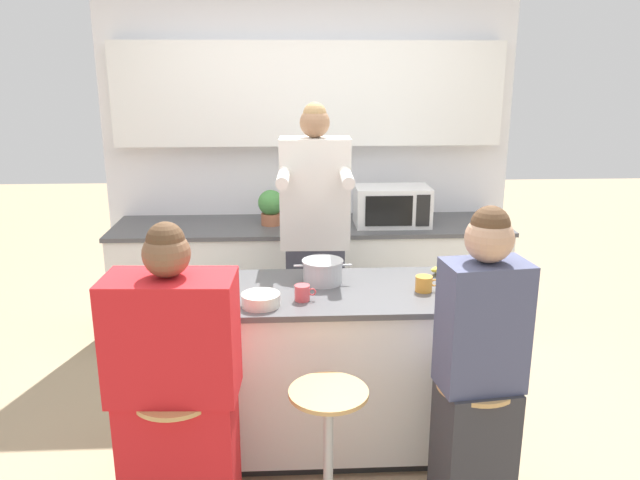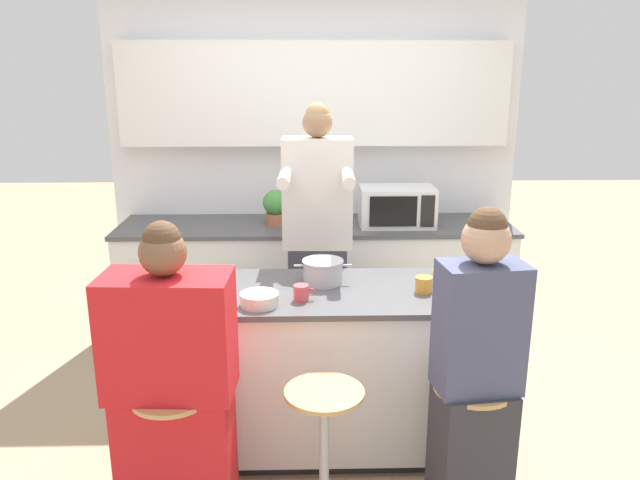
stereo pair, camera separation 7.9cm
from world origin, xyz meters
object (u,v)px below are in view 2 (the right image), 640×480
(bar_stool_leftmost, at_px, (176,461))
(microwave, at_px, (397,206))
(kitchen_island, at_px, (320,367))
(person_cooking, at_px, (317,252))
(coffee_cup_near, at_px, (301,293))
(fruit_bowl, at_px, (259,299))
(coffee_cup_far, at_px, (424,285))
(bar_stool_center, at_px, (324,457))
(person_seated_near, at_px, (475,385))
(banana_bunch, at_px, (444,271))
(bar_stool_rightmost, at_px, (469,451))
(person_wrapped_blanket, at_px, (173,394))
(potted_plant, at_px, (276,206))
(cooking_pot, at_px, (323,271))

(bar_stool_leftmost, relative_size, microwave, 1.27)
(kitchen_island, xyz_separation_m, person_cooking, (-0.00, 0.67, 0.44))
(person_cooking, xyz_separation_m, coffee_cup_near, (-0.09, -0.82, 0.04))
(person_cooking, distance_m, microwave, 0.91)
(coffee_cup_near, bearing_deg, fruit_bowl, -162.85)
(fruit_bowl, bearing_deg, coffee_cup_far, 10.97)
(bar_stool_center, bearing_deg, coffee_cup_near, 100.95)
(person_seated_near, xyz_separation_m, coffee_cup_far, (-0.12, 0.60, 0.25))
(bar_stool_leftmost, height_order, person_cooking, person_cooking)
(bar_stool_leftmost, xyz_separation_m, person_cooking, (0.65, 1.34, 0.55))
(bar_stool_center, height_order, microwave, microwave)
(bar_stool_leftmost, distance_m, banana_bunch, 1.70)
(person_seated_near, bearing_deg, bar_stool_rightmost, 87.72)
(bar_stool_leftmost, height_order, microwave, microwave)
(person_wrapped_blanket, xyz_separation_m, potted_plant, (0.36, 2.04, 0.36))
(person_cooking, distance_m, cooking_pot, 0.57)
(bar_stool_leftmost, xyz_separation_m, coffee_cup_far, (1.18, 0.62, 0.59))
(bar_stool_rightmost, bearing_deg, cooking_pot, 131.05)
(person_seated_near, relative_size, microwave, 2.77)
(person_seated_near, height_order, potted_plant, person_seated_near)
(bar_stool_center, bearing_deg, kitchen_island, 90.00)
(kitchen_island, relative_size, banana_bunch, 9.57)
(cooking_pot, bearing_deg, potted_plant, 103.36)
(kitchen_island, relative_size, cooking_pot, 5.28)
(cooking_pot, height_order, coffee_cup_near, cooking_pot)
(person_wrapped_blanket, relative_size, coffee_cup_near, 13.34)
(bar_stool_rightmost, xyz_separation_m, cooking_pot, (-0.64, 0.73, 0.61))
(bar_stool_leftmost, bearing_deg, bar_stool_center, 0.93)
(microwave, bearing_deg, fruit_bowl, -119.79)
(microwave, bearing_deg, person_cooking, -131.27)
(person_seated_near, height_order, coffee_cup_far, person_seated_near)
(bar_stool_leftmost, distance_m, person_wrapped_blanket, 0.32)
(coffee_cup_far, bearing_deg, banana_bunch, 58.28)
(kitchen_island, xyz_separation_m, coffee_cup_near, (-0.10, -0.14, 0.49))
(coffee_cup_far, bearing_deg, person_seated_near, -78.35)
(kitchen_island, relative_size, bar_stool_rightmost, 2.38)
(kitchen_island, height_order, bar_stool_leftmost, kitchen_island)
(bar_stool_rightmost, xyz_separation_m, person_wrapped_blanket, (-1.30, -0.02, 0.32))
(bar_stool_leftmost, bearing_deg, person_wrapped_blanket, 82.17)
(bar_stool_leftmost, relative_size, banana_bunch, 4.02)
(person_wrapped_blanket, distance_m, coffee_cup_near, 0.79)
(potted_plant, bearing_deg, person_seated_near, -65.16)
(fruit_bowl, height_order, coffee_cup_far, coffee_cup_far)
(cooking_pot, distance_m, coffee_cup_far, 0.54)
(coffee_cup_far, height_order, banana_bunch, coffee_cup_far)
(person_cooking, height_order, coffee_cup_far, person_cooking)
(bar_stool_rightmost, relative_size, coffee_cup_far, 5.73)
(person_seated_near, bearing_deg, person_wrapped_blanket, 172.74)
(bar_stool_leftmost, xyz_separation_m, coffee_cup_near, (0.56, 0.52, 0.59))
(person_wrapped_blanket, bearing_deg, bar_stool_center, 2.06)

